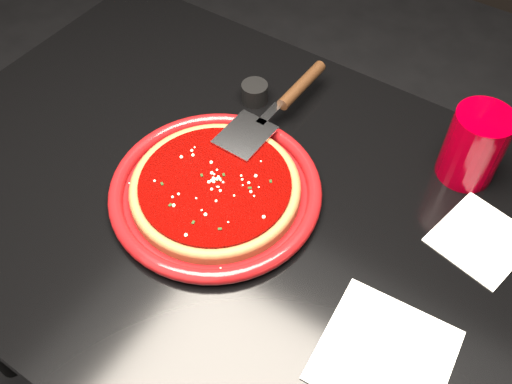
# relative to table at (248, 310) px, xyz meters

# --- Properties ---
(floor) EXTENTS (4.00, 4.00, 0.01)m
(floor) POSITION_rel_table_xyz_m (0.00, 0.00, -0.38)
(floor) COLOR black
(floor) RESTS_ON ground
(table) EXTENTS (1.20, 0.80, 0.75)m
(table) POSITION_rel_table_xyz_m (0.00, 0.00, 0.00)
(table) COLOR black
(table) RESTS_ON floor
(plate) EXTENTS (0.44, 0.44, 0.03)m
(plate) POSITION_rel_table_xyz_m (-0.05, -0.01, 0.39)
(plate) COLOR maroon
(plate) RESTS_ON table
(pizza_crust) EXTENTS (0.36, 0.36, 0.01)m
(pizza_crust) POSITION_rel_table_xyz_m (-0.05, -0.01, 0.39)
(pizza_crust) COLOR brown
(pizza_crust) RESTS_ON plate
(pizza_crust_rim) EXTENTS (0.36, 0.36, 0.02)m
(pizza_crust_rim) POSITION_rel_table_xyz_m (-0.05, -0.01, 0.40)
(pizza_crust_rim) COLOR brown
(pizza_crust_rim) RESTS_ON plate
(pizza_sauce) EXTENTS (0.31, 0.31, 0.01)m
(pizza_sauce) POSITION_rel_table_xyz_m (-0.05, -0.01, 0.40)
(pizza_sauce) COLOR #620200
(pizza_sauce) RESTS_ON plate
(parmesan_dusting) EXTENTS (0.24, 0.24, 0.01)m
(parmesan_dusting) POSITION_rel_table_xyz_m (-0.05, -0.01, 0.41)
(parmesan_dusting) COLOR beige
(parmesan_dusting) RESTS_ON plate
(basil_flecks) EXTENTS (0.22, 0.22, 0.00)m
(basil_flecks) POSITION_rel_table_xyz_m (-0.05, -0.01, 0.41)
(basil_flecks) COLOR black
(basil_flecks) RESTS_ON plate
(pizza_server) EXTENTS (0.10, 0.33, 0.02)m
(pizza_server) POSITION_rel_table_xyz_m (-0.06, 0.18, 0.42)
(pizza_server) COLOR silver
(pizza_server) RESTS_ON plate
(cup) EXTENTS (0.12, 0.12, 0.13)m
(cup) POSITION_rel_table_xyz_m (0.27, 0.27, 0.44)
(cup) COLOR #8A000E
(cup) RESTS_ON table
(napkin_a) EXTENTS (0.18, 0.18, 0.00)m
(napkin_a) POSITION_rel_table_xyz_m (0.30, -0.11, 0.38)
(napkin_a) COLOR white
(napkin_a) RESTS_ON table
(napkin_b) EXTENTS (0.15, 0.16, 0.00)m
(napkin_b) POSITION_rel_table_xyz_m (0.34, 0.15, 0.38)
(napkin_b) COLOR white
(napkin_b) RESTS_ON table
(ramekin) EXTENTS (0.07, 0.07, 0.04)m
(ramekin) POSITION_rel_table_xyz_m (-0.13, 0.22, 0.39)
(ramekin) COLOR black
(ramekin) RESTS_ON table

